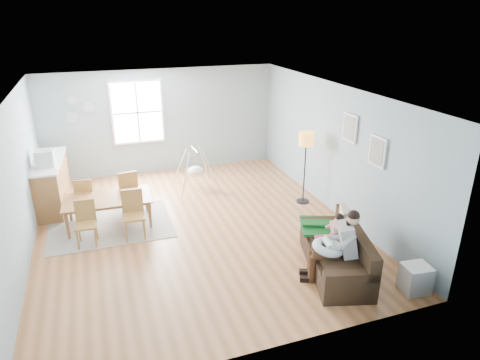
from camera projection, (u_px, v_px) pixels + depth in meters
name	position (u px, v px, depth m)	size (l,w,h in m)	color
room	(191.00, 108.00, 7.65)	(8.40, 9.40, 3.90)	#9A6136
window	(137.00, 112.00, 10.78)	(1.32, 0.08, 1.62)	white
pictures	(363.00, 139.00, 7.85)	(0.05, 1.34, 0.74)	white
wall_plates	(77.00, 109.00, 10.29)	(0.67, 0.02, 0.66)	#9FB6BF
sofa	(338.00, 255.00, 7.09)	(1.31, 2.05, 0.77)	black
green_throw	(326.00, 226.00, 7.59)	(0.87, 0.74, 0.04)	#145A24
beige_pillow	(344.00, 219.00, 7.40)	(0.12, 0.43, 0.43)	beige
father	(338.00, 243.00, 6.69)	(0.93, 0.66, 1.24)	gray
nursing_pillow	(328.00, 247.00, 6.70)	(0.51, 0.51, 0.14)	silver
infant	(328.00, 242.00, 6.70)	(0.17, 0.33, 0.12)	white
toddler	(333.00, 230.00, 7.11)	(0.50, 0.32, 0.75)	silver
floor_lamp	(306.00, 145.00, 9.21)	(0.33, 0.33, 1.63)	black
storage_cube	(415.00, 279.00, 6.56)	(0.43, 0.40, 0.45)	white
rug	(111.00, 225.00, 8.66)	(2.39, 1.81, 0.01)	gray
dining_table	(109.00, 212.00, 8.55)	(1.70, 0.95, 0.60)	brown
chair_sw	(86.00, 220.00, 7.83)	(0.41, 0.41, 0.84)	olive
chair_se	(133.00, 211.00, 8.08)	(0.44, 0.44, 0.93)	olive
chair_nw	(85.00, 195.00, 8.87)	(0.44, 0.44, 0.86)	olive
chair_ne	(128.00, 188.00, 9.11)	(0.46, 0.46, 0.92)	olive
counter	(52.00, 183.00, 9.32)	(0.67, 1.94, 1.07)	brown
monitor	(45.00, 158.00, 8.74)	(0.38, 0.37, 0.34)	silver
baby_swing	(196.00, 171.00, 10.35)	(0.98, 1.00, 0.98)	silver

